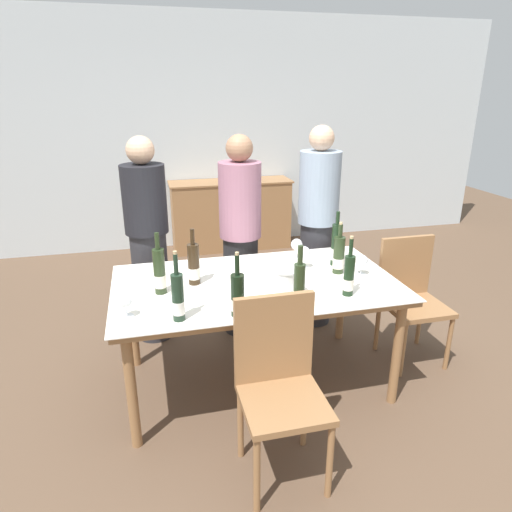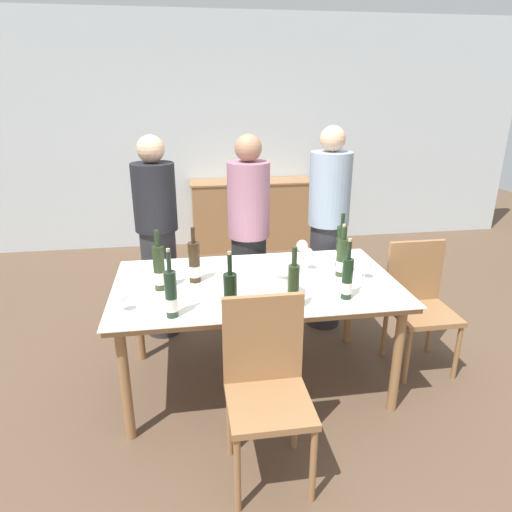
{
  "view_description": "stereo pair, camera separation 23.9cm",
  "coord_description": "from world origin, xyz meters",
  "px_view_note": "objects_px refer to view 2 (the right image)",
  "views": [
    {
      "loc": [
        -0.66,
        -2.63,
        1.94
      ],
      "look_at": [
        0.0,
        0.0,
        0.94
      ],
      "focal_mm": 32.0,
      "sensor_mm": 36.0,
      "label": 1
    },
    {
      "loc": [
        -0.42,
        -2.68,
        1.94
      ],
      "look_at": [
        0.0,
        0.0,
        0.94
      ],
      "focal_mm": 32.0,
      "sensor_mm": 36.0,
      "label": 2
    }
  ],
  "objects_px": {
    "wine_bottle_4": "(341,248)",
    "wine_bottle_6": "(293,288)",
    "wine_bottle_2": "(159,269)",
    "wine_bottle_7": "(342,258)",
    "chair_right_end": "(419,297)",
    "person_guest_right": "(328,231)",
    "wine_glass_0": "(302,246)",
    "wine_bottle_5": "(194,263)",
    "wine_bottle_1": "(171,295)",
    "wine_bottle_3": "(230,295)",
    "ice_bucket": "(284,282)",
    "chair_near_front": "(266,378)",
    "wine_glass_3": "(365,265)",
    "wine_bottle_0": "(347,279)",
    "person_guest_left": "(249,238)",
    "person_host": "(158,240)",
    "sideboard_cabinet": "(251,214)",
    "wine_glass_1": "(122,298)",
    "wine_glass_2": "(308,254)",
    "dining_table": "(256,291)"
  },
  "relations": [
    {
      "from": "wine_glass_0",
      "to": "person_guest_left",
      "type": "height_order",
      "value": "person_guest_left"
    },
    {
      "from": "wine_glass_3",
      "to": "chair_right_end",
      "type": "relative_size",
      "value": 0.15
    },
    {
      "from": "person_guest_right",
      "to": "wine_bottle_0",
      "type": "bearing_deg",
      "value": -101.5
    },
    {
      "from": "wine_bottle_2",
      "to": "wine_bottle_7",
      "type": "distance_m",
      "value": 1.19
    },
    {
      "from": "wine_bottle_4",
      "to": "person_host",
      "type": "xyz_separation_m",
      "value": [
        -1.28,
        0.66,
        -0.09
      ]
    },
    {
      "from": "wine_bottle_2",
      "to": "wine_glass_0",
      "type": "height_order",
      "value": "wine_bottle_2"
    },
    {
      "from": "wine_bottle_6",
      "to": "wine_glass_1",
      "type": "distance_m",
      "value": 0.96
    },
    {
      "from": "ice_bucket",
      "to": "wine_bottle_1",
      "type": "bearing_deg",
      "value": -166.55
    },
    {
      "from": "wine_bottle_1",
      "to": "wine_bottle_6",
      "type": "distance_m",
      "value": 0.67
    },
    {
      "from": "wine_bottle_7",
      "to": "chair_right_end",
      "type": "bearing_deg",
      "value": 5.88
    },
    {
      "from": "wine_bottle_2",
      "to": "wine_bottle_5",
      "type": "relative_size",
      "value": 1.05
    },
    {
      "from": "wine_glass_3",
      "to": "wine_glass_1",
      "type": "bearing_deg",
      "value": -170.95
    },
    {
      "from": "chair_near_front",
      "to": "person_guest_left",
      "type": "distance_m",
      "value": 1.53
    },
    {
      "from": "ice_bucket",
      "to": "wine_bottle_1",
      "type": "height_order",
      "value": "wine_bottle_1"
    },
    {
      "from": "wine_glass_2",
      "to": "wine_glass_3",
      "type": "relative_size",
      "value": 1.13
    },
    {
      "from": "wine_bottle_0",
      "to": "wine_glass_1",
      "type": "xyz_separation_m",
      "value": [
        -1.3,
        0.03,
        -0.04
      ]
    },
    {
      "from": "wine_bottle_4",
      "to": "wine_bottle_7",
      "type": "xyz_separation_m",
      "value": [
        -0.04,
        -0.14,
        -0.02
      ]
    },
    {
      "from": "sideboard_cabinet",
      "to": "ice_bucket",
      "type": "height_order",
      "value": "ice_bucket"
    },
    {
      "from": "wine_bottle_3",
      "to": "wine_bottle_4",
      "type": "relative_size",
      "value": 0.95
    },
    {
      "from": "dining_table",
      "to": "wine_bottle_0",
      "type": "xyz_separation_m",
      "value": [
        0.49,
        -0.32,
        0.19
      ]
    },
    {
      "from": "wine_bottle_7",
      "to": "wine_glass_1",
      "type": "distance_m",
      "value": 1.42
    },
    {
      "from": "dining_table",
      "to": "chair_near_front",
      "type": "relative_size",
      "value": 1.88
    },
    {
      "from": "wine_bottle_1",
      "to": "wine_bottle_3",
      "type": "bearing_deg",
      "value": -4.58
    },
    {
      "from": "wine_bottle_4",
      "to": "wine_bottle_5",
      "type": "xyz_separation_m",
      "value": [
        -1.01,
        -0.09,
        -0.01
      ]
    },
    {
      "from": "wine_glass_1",
      "to": "wine_glass_3",
      "type": "bearing_deg",
      "value": 9.05
    },
    {
      "from": "wine_bottle_7",
      "to": "wine_glass_3",
      "type": "height_order",
      "value": "wine_bottle_7"
    },
    {
      "from": "wine_bottle_2",
      "to": "wine_glass_3",
      "type": "distance_m",
      "value": 1.32
    },
    {
      "from": "wine_bottle_1",
      "to": "person_guest_left",
      "type": "bearing_deg",
      "value": 62.93
    },
    {
      "from": "wine_bottle_7",
      "to": "wine_glass_2",
      "type": "bearing_deg",
      "value": 145.92
    },
    {
      "from": "wine_bottle_7",
      "to": "wine_glass_3",
      "type": "distance_m",
      "value": 0.16
    },
    {
      "from": "chair_right_end",
      "to": "person_guest_right",
      "type": "bearing_deg",
      "value": 126.15
    },
    {
      "from": "wine_bottle_2",
      "to": "wine_bottle_4",
      "type": "relative_size",
      "value": 0.99
    },
    {
      "from": "wine_glass_0",
      "to": "person_host",
      "type": "relative_size",
      "value": 0.09
    },
    {
      "from": "ice_bucket",
      "to": "wine_glass_1",
      "type": "relative_size",
      "value": 1.4
    },
    {
      "from": "wine_bottle_1",
      "to": "wine_glass_0",
      "type": "distance_m",
      "value": 1.19
    },
    {
      "from": "sideboard_cabinet",
      "to": "person_guest_right",
      "type": "height_order",
      "value": "person_guest_right"
    },
    {
      "from": "dining_table",
      "to": "wine_glass_0",
      "type": "distance_m",
      "value": 0.56
    },
    {
      "from": "wine_bottle_0",
      "to": "wine_glass_0",
      "type": "height_order",
      "value": "wine_bottle_0"
    },
    {
      "from": "dining_table",
      "to": "wine_bottle_1",
      "type": "bearing_deg",
      "value": -143.11
    },
    {
      "from": "wine_bottle_6",
      "to": "person_guest_right",
      "type": "relative_size",
      "value": 0.23
    },
    {
      "from": "person_host",
      "to": "wine_bottle_0",
      "type": "bearing_deg",
      "value": -44.92
    },
    {
      "from": "wine_bottle_4",
      "to": "wine_bottle_6",
      "type": "relative_size",
      "value": 1.03
    },
    {
      "from": "wine_bottle_6",
      "to": "person_guest_right",
      "type": "xyz_separation_m",
      "value": [
        0.57,
        1.18,
        -0.05
      ]
    },
    {
      "from": "wine_glass_1",
      "to": "person_host",
      "type": "height_order",
      "value": "person_host"
    },
    {
      "from": "ice_bucket",
      "to": "person_guest_left",
      "type": "relative_size",
      "value": 0.11
    },
    {
      "from": "ice_bucket",
      "to": "person_guest_left",
      "type": "xyz_separation_m",
      "value": [
        -0.07,
        0.99,
        -0.04
      ]
    },
    {
      "from": "wine_bottle_4",
      "to": "wine_glass_0",
      "type": "bearing_deg",
      "value": 140.34
    },
    {
      "from": "wine_bottle_0",
      "to": "person_guest_right",
      "type": "height_order",
      "value": "person_guest_right"
    },
    {
      "from": "sideboard_cabinet",
      "to": "wine_bottle_7",
      "type": "relative_size",
      "value": 4.25
    },
    {
      "from": "wine_bottle_7",
      "to": "chair_near_front",
      "type": "bearing_deg",
      "value": -129.98
    }
  ]
}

